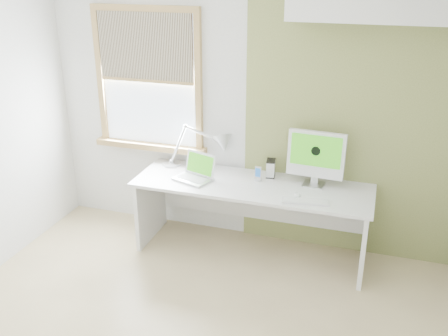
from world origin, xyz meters
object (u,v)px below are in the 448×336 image
at_px(laptop, 196,173).
at_px(external_drive, 271,168).
at_px(desk, 253,200).
at_px(imac, 316,156).
at_px(desk_lamp, 213,146).

height_order(laptop, external_drive, laptop).
bearing_deg(desk, external_drive, 54.51).
bearing_deg(external_drive, imac, -8.49).
xyz_separation_m(external_drive, imac, (0.42, -0.06, 0.20)).
height_order(desk, laptop, laptop).
xyz_separation_m(desk_lamp, external_drive, (0.59, -0.05, -0.14)).
relative_size(desk_lamp, imac, 1.50).
bearing_deg(external_drive, desk, -125.49).
distance_m(desk_lamp, external_drive, 0.61).
xyz_separation_m(desk, desk_lamp, (-0.47, 0.22, 0.42)).
distance_m(desk, external_drive, 0.35).
bearing_deg(laptop, external_drive, 21.71).
height_order(desk, desk_lamp, desk_lamp).
xyz_separation_m(desk, external_drive, (0.12, 0.17, 0.28)).
distance_m(laptop, imac, 1.13).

